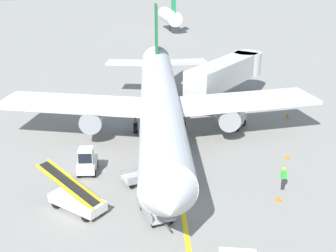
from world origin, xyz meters
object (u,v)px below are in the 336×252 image
(baggage_cart_loaded, at_px, (142,176))
(safety_cone_wingtip_left, at_px, (287,116))
(belt_loader_forward_hold, at_px, (76,199))
(baggage_tug_by_cargo_door, at_px, (236,118))
(airliner, at_px, (160,102))
(jet_bridge, at_px, (230,71))
(safety_cone_wingtip_right, at_px, (148,133))
(baggage_tug_near_wing, at_px, (87,162))
(safety_cone_nose_right, at_px, (287,157))
(safety_cone_nose_left, at_px, (279,198))
(ground_crew_wing_walker, at_px, (192,185))
(baggage_cart_empty_trailing, at_px, (156,210))
(ground_crew_marshaller, at_px, (284,177))

(baggage_cart_loaded, distance_m, safety_cone_wingtip_left, 19.14)
(belt_loader_forward_hold, bearing_deg, baggage_tug_by_cargo_door, 36.98)
(airliner, relative_size, jet_bridge, 3.18)
(airliner, distance_m, safety_cone_wingtip_right, 3.47)
(airliner, relative_size, baggage_cart_loaded, 9.17)
(jet_bridge, relative_size, safety_cone_wingtip_left, 25.12)
(airliner, xyz_separation_m, safety_cone_wingtip_right, (-0.95, 0.94, -3.20))
(baggage_tug_near_wing, relative_size, belt_loader_forward_hold, 0.57)
(baggage_tug_near_wing, relative_size, safety_cone_nose_right, 5.91)
(safety_cone_nose_right, height_order, safety_cone_wingtip_left, same)
(jet_bridge, relative_size, baggage_tug_near_wing, 4.25)
(jet_bridge, relative_size, baggage_cart_loaded, 2.88)
(safety_cone_nose_left, distance_m, safety_cone_nose_right, 6.83)
(baggage_cart_loaded, distance_m, safety_cone_nose_right, 11.92)
(baggage_tug_near_wing, bearing_deg, baggage_tug_by_cargo_door, 24.50)
(ground_crew_wing_walker, xyz_separation_m, safety_cone_nose_right, (9.01, 3.99, -0.69))
(baggage_cart_empty_trailing, distance_m, ground_crew_marshaller, 9.35)
(baggage_cart_empty_trailing, relative_size, ground_crew_wing_walker, 2.26)
(baggage_cart_empty_trailing, distance_m, safety_cone_nose_right, 13.15)
(baggage_cart_empty_trailing, xyz_separation_m, ground_crew_marshaller, (9.23, 1.40, 0.44))
(belt_loader_forward_hold, bearing_deg, baggage_cart_empty_trailing, -22.32)
(ground_crew_marshaller, height_order, safety_cone_wingtip_right, ground_crew_marshaller)
(belt_loader_forward_hold, xyz_separation_m, ground_crew_wing_walker, (7.59, -0.19, 0.13))
(belt_loader_forward_hold, height_order, safety_cone_wingtip_left, belt_loader_forward_hold)
(jet_bridge, bearing_deg, safety_cone_nose_left, -101.19)
(baggage_tug_near_wing, distance_m, safety_cone_wingtip_left, 21.51)
(jet_bridge, height_order, baggage_cart_loaded, jet_bridge)
(ground_crew_wing_walker, relative_size, safety_cone_wingtip_right, 3.86)
(jet_bridge, xyz_separation_m, ground_crew_wing_walker, (-9.50, -18.83, -2.63))
(ground_crew_wing_walker, bearing_deg, baggage_cart_loaded, 134.86)
(ground_crew_marshaller, bearing_deg, ground_crew_wing_walker, 176.67)
(baggage_cart_empty_trailing, relative_size, ground_crew_marshaller, 2.26)
(baggage_cart_loaded, height_order, safety_cone_wingtip_left, baggage_cart_loaded)
(safety_cone_nose_left, bearing_deg, jet_bridge, 78.81)
(safety_cone_nose_right, relative_size, safety_cone_wingtip_left, 1.00)
(belt_loader_forward_hold, xyz_separation_m, safety_cone_wingtip_left, (21.11, 12.59, -0.56))
(baggage_cart_empty_trailing, height_order, safety_cone_wingtip_right, baggage_cart_empty_trailing)
(safety_cone_nose_left, bearing_deg, baggage_cart_loaded, 150.44)
(airliner, height_order, belt_loader_forward_hold, airliner)
(baggage_cart_empty_trailing, relative_size, safety_cone_wingtip_left, 8.72)
(baggage_tug_near_wing, xyz_separation_m, baggage_cart_empty_trailing, (3.78, -6.94, -0.46))
(airliner, distance_m, baggage_tug_near_wing, 8.89)
(safety_cone_wingtip_right, bearing_deg, baggage_tug_near_wing, -132.25)
(ground_crew_marshaller, xyz_separation_m, ground_crew_wing_walker, (-6.42, 0.37, 0.00))
(baggage_tug_near_wing, xyz_separation_m, baggage_tug_by_cargo_door, (14.20, 6.47, 0.00))
(safety_cone_nose_right, xyz_separation_m, safety_cone_wingtip_right, (-9.90, 7.46, 0.00))
(airliner, bearing_deg, ground_crew_wing_walker, -90.37)
(safety_cone_nose_right, bearing_deg, safety_cone_nose_left, -121.77)
(baggage_tug_near_wing, distance_m, baggage_cart_loaded, 4.41)
(airliner, distance_m, safety_cone_nose_left, 13.81)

